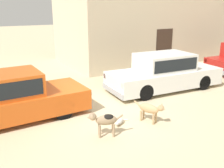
{
  "coord_description": "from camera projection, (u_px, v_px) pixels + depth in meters",
  "views": [
    {
      "loc": [
        -3.47,
        -6.6,
        3.29
      ],
      "look_at": [
        0.38,
        0.2,
        0.9
      ],
      "focal_mm": 41.12,
      "sensor_mm": 36.0,
      "label": 1
    }
  ],
  "objects": [
    {
      "name": "stray_cat",
      "position": [
        120.0,
        122.0,
        7.41
      ],
      "size": [
        0.58,
        0.4,
        0.17
      ],
      "rotation": [
        0.0,
        0.0,
        3.76
      ],
      "color": "beige",
      "rests_on": "ground_plane"
    },
    {
      "name": "ground_plane",
      "position": [
        105.0,
        115.0,
        8.09
      ],
      "size": [
        80.0,
        80.0,
        0.0
      ],
      "primitive_type": "plane",
      "color": "#CCB78E"
    },
    {
      "name": "parked_sedan_nearest",
      "position": [
        6.0,
        97.0,
        7.49
      ],
      "size": [
        4.77,
        1.88,
        1.45
      ],
      "rotation": [
        0.0,
        0.0,
        0.03
      ],
      "color": "#D15619",
      "rests_on": "ground_plane"
    },
    {
      "name": "parked_sedan_second",
      "position": [
        164.0,
        72.0,
        10.37
      ],
      "size": [
        4.91,
        2.01,
        1.47
      ],
      "rotation": [
        0.0,
        0.0,
        -0.06
      ],
      "color": "silver",
      "rests_on": "ground_plane"
    },
    {
      "name": "stray_dog_spotted",
      "position": [
        104.0,
        120.0,
        6.63
      ],
      "size": [
        0.91,
        0.44,
        0.7
      ],
      "rotation": [
        0.0,
        0.0,
        2.77
      ],
      "color": "#997F60",
      "rests_on": "ground_plane"
    },
    {
      "name": "stray_dog_tan",
      "position": [
        151.0,
        109.0,
        7.45
      ],
      "size": [
        0.47,
        0.99,
        0.66
      ],
      "rotation": [
        0.0,
        0.0,
        5.11
      ],
      "color": "tan",
      "rests_on": "ground_plane"
    }
  ]
}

